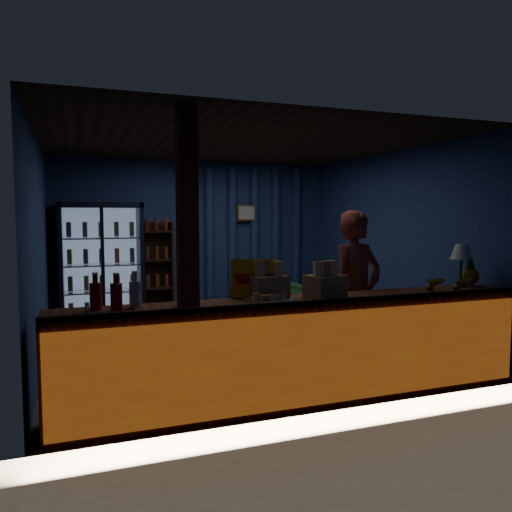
{
  "coord_description": "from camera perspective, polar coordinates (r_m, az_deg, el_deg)",
  "views": [
    {
      "loc": [
        -1.93,
        -5.95,
        1.71
      ],
      "look_at": [
        0.17,
        -0.2,
        1.21
      ],
      "focal_mm": 35.0,
      "sensor_mm": 36.0,
      "label": 1
    }
  ],
  "objects": [
    {
      "name": "ground",
      "position": [
        6.48,
        -2.08,
        -10.61
      ],
      "size": [
        4.6,
        4.6,
        0.0
      ],
      "primitive_type": "plane",
      "color": "#515154",
      "rests_on": "ground"
    },
    {
      "name": "room_walls",
      "position": [
        6.26,
        -2.12,
        3.4
      ],
      "size": [
        4.6,
        4.6,
        4.6
      ],
      "color": "navy",
      "rests_on": "ground"
    },
    {
      "name": "counter",
      "position": [
        4.64,
        5.34,
        -10.72
      ],
      "size": [
        4.4,
        0.57,
        0.99
      ],
      "color": "brown",
      "rests_on": "ground"
    },
    {
      "name": "support_post",
      "position": [
        4.16,
        -7.8,
        -0.99
      ],
      "size": [
        0.16,
        0.16,
        2.6
      ],
      "primitive_type": "cube",
      "color": "maroon",
      "rests_on": "ground"
    },
    {
      "name": "beverage_cooler",
      "position": [
        7.91,
        -17.24,
        -1.16
      ],
      "size": [
        1.2,
        0.62,
        1.9
      ],
      "color": "black",
      "rests_on": "ground"
    },
    {
      "name": "bottle_shelf",
      "position": [
        8.15,
        -11.29,
        -1.86
      ],
      "size": [
        0.5,
        0.28,
        1.6
      ],
      "color": "#342310",
      "rests_on": "ground"
    },
    {
      "name": "curtain_folds",
      "position": [
        8.61,
        -0.18,
        1.95
      ],
      "size": [
        1.74,
        0.14,
        2.5
      ],
      "color": "navy",
      "rests_on": "room_walls"
    },
    {
      "name": "framed_picture",
      "position": [
        8.51,
        -1.03,
        4.95
      ],
      "size": [
        0.36,
        0.04,
        0.28
      ],
      "color": "#B57B2D",
      "rests_on": "room_walls"
    },
    {
      "name": "shopkeeper",
      "position": [
        5.4,
        11.42,
        -4.23
      ],
      "size": [
        0.72,
        0.56,
        1.76
      ],
      "primitive_type": "imported",
      "rotation": [
        0.0,
        0.0,
        0.23
      ],
      "color": "#983729",
      "rests_on": "ground"
    },
    {
      "name": "green_chair",
      "position": [
        8.28,
        6.51,
        -5.04
      ],
      "size": [
        0.7,
        0.72,
        0.63
      ],
      "primitive_type": "imported",
      "rotation": [
        0.0,
        0.0,
        3.18
      ],
      "color": "#5FBD5E",
      "rests_on": "ground"
    },
    {
      "name": "side_table",
      "position": [
        7.92,
        -0.51,
        -5.82
      ],
      "size": [
        0.59,
        0.44,
        0.64
      ],
      "color": "#342310",
      "rests_on": "ground"
    },
    {
      "name": "yellow_sign",
      "position": [
        4.58,
        -0.09,
        -2.6
      ],
      "size": [
        0.45,
        0.25,
        0.36
      ],
      "color": "#E99F0C",
      "rests_on": "counter"
    },
    {
      "name": "soda_bottles",
      "position": [
        4.19,
        -15.73,
        -4.22
      ],
      "size": [
        0.4,
        0.17,
        0.3
      ],
      "color": "red",
      "rests_on": "counter"
    },
    {
      "name": "snack_box_left",
      "position": [
        4.62,
        7.86,
        -3.29
      ],
      "size": [
        0.38,
        0.34,
        0.34
      ],
      "color": "#997C4A",
      "rests_on": "counter"
    },
    {
      "name": "snack_box_centre",
      "position": [
        4.58,
        1.42,
        -3.32
      ],
      "size": [
        0.34,
        0.29,
        0.34
      ],
      "color": "#997C4A",
      "rests_on": "counter"
    },
    {
      "name": "pastry_tray",
      "position": [
        4.44,
        1.55,
        -4.84
      ],
      "size": [
        0.44,
        0.44,
        0.07
      ],
      "color": "silver",
      "rests_on": "counter"
    },
    {
      "name": "banana_bunches",
      "position": [
        5.34,
        20.9,
        -2.94
      ],
      "size": [
        0.47,
        0.29,
        0.16
      ],
      "color": "gold",
      "rests_on": "counter"
    },
    {
      "name": "table_lamp",
      "position": [
        5.71,
        22.44,
        0.27
      ],
      "size": [
        0.23,
        0.23,
        0.45
      ],
      "color": "black",
      "rests_on": "counter"
    },
    {
      "name": "pineapple",
      "position": [
        5.82,
        23.23,
        -1.81
      ],
      "size": [
        0.19,
        0.19,
        0.33
      ],
      "color": "olive",
      "rests_on": "counter"
    }
  ]
}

